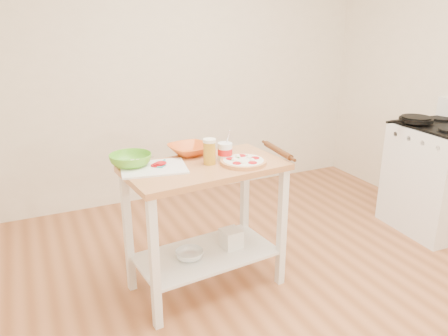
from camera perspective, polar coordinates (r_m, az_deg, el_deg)
room_shell at (r=2.45m, az=12.62°, el=8.19°), size 4.04×4.54×2.74m
prep_island at (r=2.89m, az=-2.44°, el=-4.48°), size 1.07×0.65×0.90m
gas_stove at (r=4.21m, az=25.97°, el=-1.18°), size 0.64×0.73×1.11m
skillet at (r=4.04m, az=23.71°, el=5.80°), size 0.44×0.28×0.03m
pizza at (r=2.81m, az=2.55°, el=0.88°), size 0.30×0.30×0.05m
cutting_board at (r=2.76m, az=-9.25°, el=0.07°), size 0.44×0.36×0.04m
spatula at (r=2.79m, az=-8.15°, el=0.52°), size 0.10×0.15×0.01m
knife at (r=2.83m, az=-11.74°, el=0.64°), size 0.25×0.15×0.01m
orange_bowl at (r=3.01m, az=-4.53°, el=2.42°), size 0.32×0.32×0.07m
green_bowl at (r=2.81m, az=-12.09°, el=0.98°), size 0.34×0.34×0.08m
beer_pint at (r=2.79m, az=-1.91°, el=2.18°), size 0.08×0.08×0.17m
yogurt_tub at (r=2.87m, az=0.14°, el=2.17°), size 0.10×0.10×0.21m
rolling_pin at (r=3.04m, az=7.06°, el=2.25°), size 0.07×0.37×0.04m
shelf_glass_bowl at (r=2.99m, az=-4.54°, el=-11.24°), size 0.23×0.23×0.06m
shelf_bin at (r=3.10m, az=0.92°, el=-9.15°), size 0.14×0.14×0.13m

